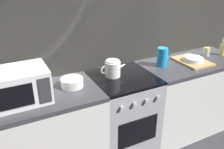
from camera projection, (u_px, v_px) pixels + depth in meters
The scene contains 12 objects.
ground_plane at pixel (122, 149), 2.74m from camera, with size 8.00×8.00×0.00m, color #2D2D33.
back_wall at pixel (108, 38), 2.49m from camera, with size 3.60×0.05×2.40m.
counter_left at pixel (35, 141), 2.17m from camera, with size 1.20×0.60×0.90m.
stove_unit at pixel (123, 115), 2.55m from camera, with size 0.60×0.63×0.90m.
counter_right at pixel (187, 96), 2.92m from camera, with size 1.20×0.60×0.90m.
microwave at pixel (18, 86), 1.89m from camera, with size 0.46×0.35×0.27m.
kettle at pixel (113, 68), 2.34m from camera, with size 0.28×0.15×0.17m.
mixing_bowl at pixel (72, 82), 2.16m from camera, with size 0.20×0.20×0.08m, color silver.
pitcher at pixel (162, 57), 2.57m from camera, with size 0.16×0.11×0.20m.
dish_pile at pixel (193, 60), 2.69m from camera, with size 0.30×0.40×0.07m.
spice_jar at pixel (206, 52), 2.86m from camera, with size 0.08×0.08×0.10m.
spray_bottle at pixel (222, 48), 2.89m from camera, with size 0.08×0.06×0.20m.
Camera 1 is at (-1.07, -1.84, 1.91)m, focal length 38.82 mm.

